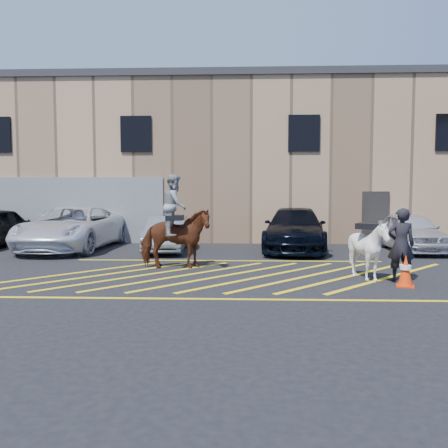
{
  "coord_description": "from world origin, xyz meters",
  "views": [
    {
      "loc": [
        0.38,
        -11.37,
        2.11
      ],
      "look_at": [
        -0.05,
        0.2,
        1.3
      ],
      "focal_mm": 35.0,
      "sensor_mm": 36.0,
      "label": 1
    }
  ],
  "objects_px": {
    "car_white_pickup": "(73,228)",
    "car_white_suv": "(410,232)",
    "car_blue_suv": "(295,229)",
    "handler": "(401,245)",
    "traffic_cone": "(406,271)",
    "car_silver_sedan": "(167,234)",
    "saddled_white": "(368,250)",
    "mounted_bay": "(175,231)"
  },
  "relations": [
    {
      "from": "car_white_pickup",
      "to": "car_white_suv",
      "type": "distance_m",
      "value": 12.55
    },
    {
      "from": "car_white_pickup",
      "to": "car_blue_suv",
      "type": "xyz_separation_m",
      "value": [
        8.37,
        0.13,
        -0.03
      ]
    },
    {
      "from": "handler",
      "to": "car_white_suv",
      "type": "bearing_deg",
      "value": -106.45
    },
    {
      "from": "traffic_cone",
      "to": "car_silver_sedan",
      "type": "bearing_deg",
      "value": 137.55
    },
    {
      "from": "car_blue_suv",
      "to": "car_white_pickup",
      "type": "bearing_deg",
      "value": -171.21
    },
    {
      "from": "car_white_pickup",
      "to": "traffic_cone",
      "type": "relative_size",
      "value": 8.01
    },
    {
      "from": "saddled_white",
      "to": "car_white_suv",
      "type": "bearing_deg",
      "value": 60.55
    },
    {
      "from": "car_silver_sedan",
      "to": "handler",
      "type": "xyz_separation_m",
      "value": [
        6.55,
        -5.23,
        0.25
      ]
    },
    {
      "from": "car_silver_sedan",
      "to": "traffic_cone",
      "type": "bearing_deg",
      "value": -45.51
    },
    {
      "from": "car_white_suv",
      "to": "saddled_white",
      "type": "relative_size",
      "value": 2.38
    },
    {
      "from": "traffic_cone",
      "to": "handler",
      "type": "bearing_deg",
      "value": 79.72
    },
    {
      "from": "mounted_bay",
      "to": "car_silver_sedan",
      "type": "bearing_deg",
      "value": 102.98
    },
    {
      "from": "handler",
      "to": "traffic_cone",
      "type": "bearing_deg",
      "value": 86.18
    },
    {
      "from": "car_blue_suv",
      "to": "traffic_cone",
      "type": "height_order",
      "value": "car_blue_suv"
    },
    {
      "from": "car_white_pickup",
      "to": "car_blue_suv",
      "type": "distance_m",
      "value": 8.37
    },
    {
      "from": "car_white_suv",
      "to": "saddled_white",
      "type": "height_order",
      "value": "saddled_white"
    },
    {
      "from": "car_white_pickup",
      "to": "traffic_cone",
      "type": "height_order",
      "value": "car_white_pickup"
    },
    {
      "from": "car_silver_sedan",
      "to": "mounted_bay",
      "type": "relative_size",
      "value": 1.45
    },
    {
      "from": "car_white_pickup",
      "to": "car_silver_sedan",
      "type": "xyz_separation_m",
      "value": [
        3.64,
        -0.4,
        -0.18
      ]
    },
    {
      "from": "car_blue_suv",
      "to": "car_white_suv",
      "type": "bearing_deg",
      "value": 5.36
    },
    {
      "from": "car_white_pickup",
      "to": "car_white_suv",
      "type": "relative_size",
      "value": 1.4
    },
    {
      "from": "car_blue_suv",
      "to": "handler",
      "type": "xyz_separation_m",
      "value": [
        1.82,
        -5.76,
        0.1
      ]
    },
    {
      "from": "car_silver_sedan",
      "to": "mounted_bay",
      "type": "bearing_deg",
      "value": -80.07
    },
    {
      "from": "car_white_pickup",
      "to": "car_silver_sedan",
      "type": "relative_size",
      "value": 1.52
    },
    {
      "from": "handler",
      "to": "mounted_bay",
      "type": "distance_m",
      "value": 5.9
    },
    {
      "from": "handler",
      "to": "traffic_cone",
      "type": "distance_m",
      "value": 0.84
    },
    {
      "from": "car_white_suv",
      "to": "car_silver_sedan",
      "type": "bearing_deg",
      "value": -176.56
    },
    {
      "from": "car_silver_sedan",
      "to": "handler",
      "type": "distance_m",
      "value": 8.39
    },
    {
      "from": "car_white_pickup",
      "to": "mounted_bay",
      "type": "bearing_deg",
      "value": -40.26
    },
    {
      "from": "saddled_white",
      "to": "traffic_cone",
      "type": "xyz_separation_m",
      "value": [
        0.64,
        -0.72,
        -0.39
      ]
    },
    {
      "from": "car_silver_sedan",
      "to": "car_white_suv",
      "type": "xyz_separation_m",
      "value": [
        8.91,
        0.35,
        0.08
      ]
    },
    {
      "from": "car_white_pickup",
      "to": "car_white_suv",
      "type": "xyz_separation_m",
      "value": [
        12.55,
        -0.05,
        -0.1
      ]
    },
    {
      "from": "traffic_cone",
      "to": "saddled_white",
      "type": "bearing_deg",
      "value": 131.38
    },
    {
      "from": "car_silver_sedan",
      "to": "handler",
      "type": "bearing_deg",
      "value": -41.64
    },
    {
      "from": "mounted_bay",
      "to": "saddled_white",
      "type": "height_order",
      "value": "mounted_bay"
    },
    {
      "from": "handler",
      "to": "mounted_bay",
      "type": "relative_size",
      "value": 0.67
    },
    {
      "from": "handler",
      "to": "mounted_bay",
      "type": "bearing_deg",
      "value": -8.5
    },
    {
      "from": "handler",
      "to": "traffic_cone",
      "type": "xyz_separation_m",
      "value": [
        -0.12,
        -0.66,
        -0.52
      ]
    },
    {
      "from": "car_blue_suv",
      "to": "handler",
      "type": "bearing_deg",
      "value": -64.57
    },
    {
      "from": "car_white_pickup",
      "to": "car_blue_suv",
      "type": "relative_size",
      "value": 1.09
    },
    {
      "from": "saddled_white",
      "to": "car_white_pickup",
      "type": "bearing_deg",
      "value": 149.48
    },
    {
      "from": "handler",
      "to": "mounted_bay",
      "type": "height_order",
      "value": "mounted_bay"
    }
  ]
}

